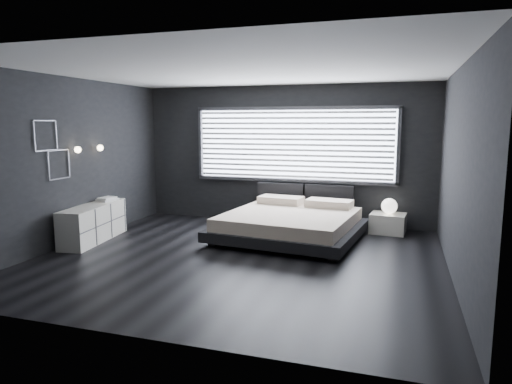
% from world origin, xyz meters
% --- Properties ---
extents(room, '(6.04, 6.00, 2.80)m').
position_xyz_m(room, '(0.00, 0.00, 1.40)').
color(room, black).
rests_on(room, ground).
extents(window, '(4.14, 0.09, 1.52)m').
position_xyz_m(window, '(0.20, 2.70, 1.61)').
color(window, white).
rests_on(window, ground).
extents(headboard, '(1.96, 0.16, 0.52)m').
position_xyz_m(headboard, '(0.46, 2.64, 0.57)').
color(headboard, black).
rests_on(headboard, ground).
extents(sconce_near, '(0.18, 0.11, 0.11)m').
position_xyz_m(sconce_near, '(-2.88, 0.05, 1.60)').
color(sconce_near, silver).
rests_on(sconce_near, ground).
extents(sconce_far, '(0.18, 0.11, 0.11)m').
position_xyz_m(sconce_far, '(-2.88, 0.65, 1.60)').
color(sconce_far, silver).
rests_on(sconce_far, ground).
extents(wall_art_upper, '(0.01, 0.48, 0.48)m').
position_xyz_m(wall_art_upper, '(-2.98, -0.55, 1.85)').
color(wall_art_upper, '#47474C').
rests_on(wall_art_upper, ground).
extents(wall_art_lower, '(0.01, 0.48, 0.48)m').
position_xyz_m(wall_art_lower, '(-2.98, -0.30, 1.38)').
color(wall_art_lower, '#47474C').
rests_on(wall_art_lower, ground).
extents(bed, '(2.62, 2.53, 0.62)m').
position_xyz_m(bed, '(0.47, 1.39, 0.29)').
color(bed, black).
rests_on(bed, ground).
extents(nightstand, '(0.68, 0.59, 0.37)m').
position_xyz_m(nightstand, '(2.11, 2.38, 0.18)').
color(nightstand, silver).
rests_on(nightstand, ground).
extents(orb_lamp, '(0.29, 0.29, 0.29)m').
position_xyz_m(orb_lamp, '(2.12, 2.38, 0.51)').
color(orb_lamp, white).
rests_on(orb_lamp, nightstand).
extents(dresser, '(0.65, 1.63, 0.63)m').
position_xyz_m(dresser, '(-2.78, 0.22, 0.32)').
color(dresser, silver).
rests_on(dresser, ground).
extents(book_stack, '(0.32, 0.38, 0.07)m').
position_xyz_m(book_stack, '(-2.79, 0.66, 0.67)').
color(book_stack, white).
rests_on(book_stack, dresser).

